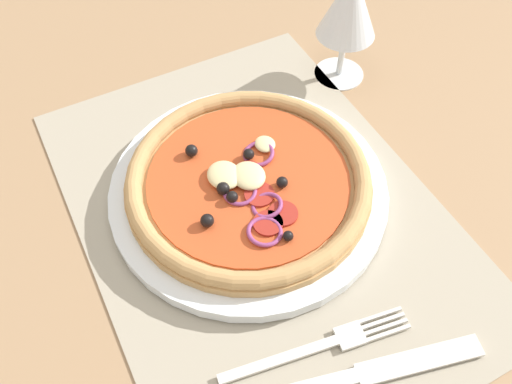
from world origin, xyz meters
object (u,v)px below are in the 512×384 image
(plate, at_px, (245,192))
(wine_glass, at_px, (350,5))
(pizza, at_px, (244,182))
(fork, at_px, (326,344))
(knife, at_px, (377,371))

(plate, xyz_separation_m, wine_glass, (-0.12, 0.20, 0.09))
(plate, bearing_deg, pizza, -18.70)
(fork, bearing_deg, knife, -48.49)
(pizza, distance_m, fork, 0.18)
(plate, xyz_separation_m, pizza, (0.00, -0.00, 0.02))
(plate, xyz_separation_m, fork, (0.18, -0.01, -0.01))
(fork, height_order, wine_glass, wine_glass)
(knife, distance_m, wine_glass, 0.40)
(plate, relative_size, pizza, 1.14)
(plate, height_order, fork, plate)
(plate, bearing_deg, fork, -3.36)
(plate, relative_size, fork, 1.64)
(plate, bearing_deg, knife, 4.01)
(knife, bearing_deg, pizza, 107.81)
(pizza, relative_size, fork, 1.44)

